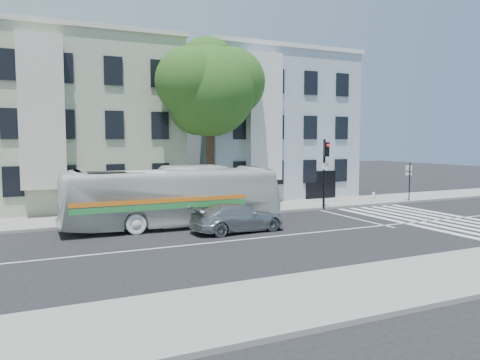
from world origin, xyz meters
TOP-DOWN VIEW (x-y plane):
  - ground at (0.00, 0.00)m, footprint 120.00×120.00m
  - sidewalk_far at (0.00, 8.00)m, footprint 80.00×4.00m
  - sidewalk_near at (0.00, -8.00)m, footprint 80.00×4.00m
  - building_left at (-7.00, 15.00)m, footprint 12.00×10.00m
  - building_right at (7.00, 15.00)m, footprint 12.00×10.00m
  - street_tree at (0.06, 8.74)m, footprint 7.30×5.90m
  - bus at (-3.70, 4.39)m, footprint 2.82×11.35m
  - sedan at (-1.20, 1.82)m, footprint 2.20×4.86m
  - hedge at (-4.20, 6.30)m, footprint 8.53×1.31m
  - traffic_signal at (6.90, 5.94)m, footprint 0.45×0.54m
  - fire_hydrant at (11.80, 6.95)m, footprint 0.38×0.22m
  - far_sign_pole at (14.50, 6.32)m, footprint 0.48×0.22m

SIDE VIEW (x-z plane):
  - ground at x=0.00m, z-range 0.00..0.00m
  - sidewalk_far at x=0.00m, z-range 0.00..0.15m
  - sidewalk_near at x=0.00m, z-range 0.00..0.15m
  - fire_hydrant at x=11.80m, z-range 0.16..0.84m
  - hedge at x=-4.20m, z-range 0.15..0.85m
  - sedan at x=-1.20m, z-range 0.00..1.38m
  - bus at x=-3.70m, z-range 0.00..3.15m
  - far_sign_pole at x=14.50m, z-range 0.50..3.22m
  - traffic_signal at x=6.90m, z-range 0.66..5.21m
  - building_left at x=-7.00m, z-range 0.00..11.00m
  - building_right at x=7.00m, z-range 0.00..11.00m
  - street_tree at x=0.06m, z-range 2.28..13.38m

